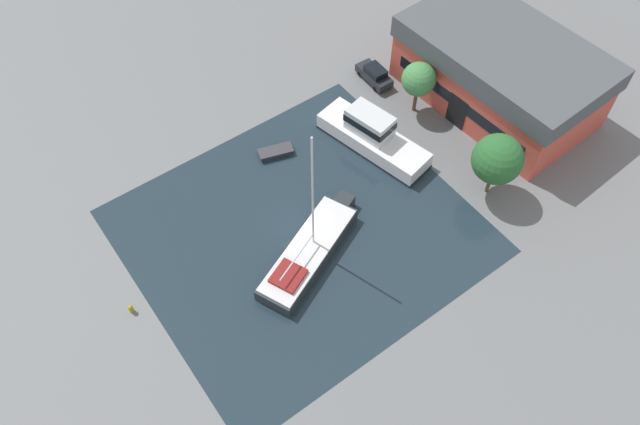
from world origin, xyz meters
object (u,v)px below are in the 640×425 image
(parked_car, at_px, (374,75))
(sailboat_moored, at_px, (309,251))
(quay_tree_by_water, at_px, (419,79))
(warehouse_building, at_px, (500,71))
(motor_cruiser, at_px, (372,136))
(small_dinghy, at_px, (276,152))
(quay_tree_near_building, at_px, (497,159))

(parked_car, height_order, sailboat_moored, sailboat_moored)
(quay_tree_by_water, bearing_deg, warehouse_building, 64.39)
(warehouse_building, bearing_deg, motor_cruiser, -102.23)
(sailboat_moored, xyz_separation_m, small_dinghy, (-10.74, 3.92, -0.43))
(parked_car, bearing_deg, quay_tree_near_building, -90.81)
(sailboat_moored, bearing_deg, quay_tree_by_water, 89.56)
(small_dinghy, bearing_deg, quay_tree_near_building, 58.41)
(quay_tree_by_water, bearing_deg, quay_tree_near_building, -7.41)
(quay_tree_near_building, height_order, quay_tree_by_water, quay_tree_near_building)
(parked_car, xyz_separation_m, motor_cruiser, (6.63, -5.73, 0.51))
(quay_tree_by_water, height_order, sailboat_moored, sailboat_moored)
(warehouse_building, relative_size, quay_tree_near_building, 3.01)
(small_dinghy, bearing_deg, parked_car, 117.09)
(quay_tree_near_building, xyz_separation_m, motor_cruiser, (-10.11, -4.83, -2.86))
(quay_tree_by_water, distance_m, motor_cruiser, 6.88)
(quay_tree_by_water, xyz_separation_m, parked_car, (-5.41, -0.57, -2.99))
(quay_tree_near_building, xyz_separation_m, sailboat_moored, (-3.74, -16.44, -3.51))
(warehouse_building, bearing_deg, quay_tree_near_building, -50.67)
(parked_car, height_order, small_dinghy, parked_car)
(parked_car, bearing_deg, sailboat_moored, -140.88)
(sailboat_moored, relative_size, motor_cruiser, 1.17)
(parked_car, bearing_deg, warehouse_building, -46.43)
(warehouse_building, relative_size, motor_cruiser, 1.67)
(parked_car, xyz_separation_m, small_dinghy, (2.26, -13.43, -0.57))
(small_dinghy, bearing_deg, quay_tree_by_water, 94.86)
(parked_car, distance_m, sailboat_moored, 21.68)
(quay_tree_near_building, height_order, parked_car, quay_tree_near_building)
(quay_tree_by_water, height_order, small_dinghy, quay_tree_by_water)
(quay_tree_by_water, height_order, parked_car, quay_tree_by_water)
(warehouse_building, height_order, quay_tree_by_water, warehouse_building)
(quay_tree_by_water, distance_m, small_dinghy, 14.79)
(motor_cruiser, bearing_deg, small_dinghy, 138.43)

